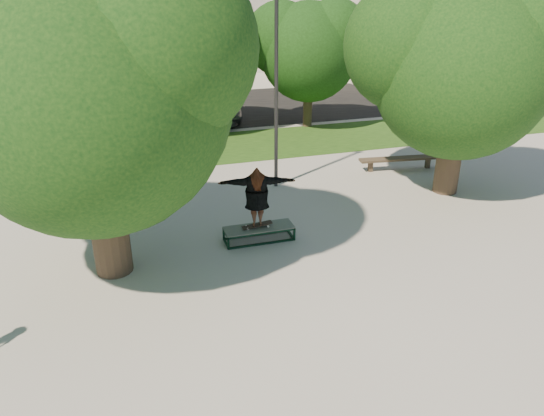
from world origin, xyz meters
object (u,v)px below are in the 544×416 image
object	(u,v)px
bench	(400,159)
car_dark	(117,99)
tree_left	(84,79)
car_silver_b	(204,100)
car_grey	(206,105)
tree_right	(459,59)
lamppost	(276,89)
grind_box	(259,233)
car_silver_a	(26,107)

from	to	relation	value
bench	car_dark	bearing A→B (deg)	137.46
tree_left	car_silver_b	size ratio (longest dim) A/B	1.57
tree_left	car_grey	xyz separation A→B (m)	(4.66, 12.89, -3.73)
tree_right	car_silver_b	size ratio (longest dim) A/B	1.44
lamppost	car_dark	size ratio (longest dim) A/B	1.27
tree_left	car_grey	distance (m)	14.21
lamppost	car_silver_b	bearing A→B (deg)	92.82
tree_left	car_dark	distance (m)	15.34
grind_box	car_silver_b	xyz separation A→B (m)	(1.06, 13.66, 0.47)
tree_right	car_silver_b	distance (m)	13.67
car_grey	car_silver_b	bearing A→B (deg)	78.14
tree_left	car_silver_a	xyz separation A→B (m)	(-3.37, 15.21, -3.78)
tree_left	car_dark	size ratio (longest dim) A/B	1.48
lamppost	car_silver_a	xyz separation A→B (m)	(-8.66, 11.30, -2.51)
tree_left	car_silver_b	world-z (taller)	tree_left
bench	car_grey	bearing A→B (deg)	127.87
lamppost	grind_box	bearing A→B (deg)	-113.93
car_silver_a	car_dark	size ratio (longest dim) A/B	0.78
grind_box	bench	size ratio (longest dim) A/B	0.62
tree_left	car_silver_a	distance (m)	16.03
tree_left	car_silver_a	size ratio (longest dim) A/B	1.90
bench	tree_right	bearing A→B (deg)	-74.90
grind_box	car_dark	world-z (taller)	car_dark
tree_left	car_grey	size ratio (longest dim) A/B	1.43
car_silver_a	car_silver_b	size ratio (longest dim) A/B	0.82
car_grey	tree_right	bearing A→B (deg)	-68.39
car_dark	car_silver_a	bearing A→B (deg)	-176.70
grind_box	car_silver_a	distance (m)	16.43
grind_box	car_dark	xyz separation A→B (m)	(-3.01, 14.49, 0.60)
tree_right	car_dark	world-z (taller)	tree_right
car_dark	car_silver_b	size ratio (longest dim) A/B	1.06
bench	car_grey	world-z (taller)	car_grey
tree_left	bench	xyz separation A→B (m)	(9.91, 4.11, -4.05)
tree_left	grind_box	bearing A→B (deg)	6.07
grind_box	car_silver_a	world-z (taller)	car_silver_a
tree_right	car_grey	bearing A→B (deg)	116.98
tree_left	tree_right	distance (m)	10.41
tree_right	car_dark	bearing A→B (deg)	126.35
tree_right	car_silver_a	size ratio (longest dim) A/B	1.74
tree_right	grind_box	xyz separation A→B (m)	(-6.47, -1.59, -3.90)
bench	lamppost	bearing A→B (deg)	-170.41
grind_box	car_silver_b	size ratio (longest dim) A/B	0.40
grind_box	bench	distance (m)	7.21
tree_left	car_silver_a	bearing A→B (deg)	102.49
tree_left	grind_box	size ratio (longest dim) A/B	3.95
bench	car_silver_b	size ratio (longest dim) A/B	0.65
tree_left	bench	size ratio (longest dim) A/B	2.43
bench	car_grey	xyz separation A→B (m)	(-5.25, 8.78, 0.32)
tree_left	car_grey	bearing A→B (deg)	70.13
car_dark	lamppost	bearing A→B (deg)	-59.58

